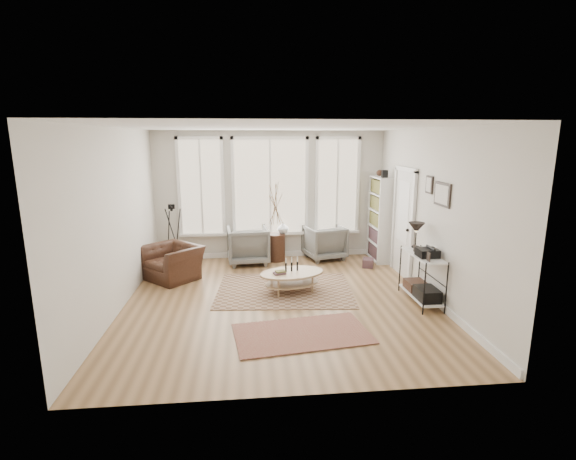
{
  "coord_description": "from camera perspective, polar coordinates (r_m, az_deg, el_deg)",
  "views": [
    {
      "loc": [
        -0.52,
        -6.74,
        2.72
      ],
      "look_at": [
        0.2,
        0.6,
        1.1
      ],
      "focal_mm": 26.0,
      "sensor_mm": 36.0,
      "label": 1
    }
  ],
  "objects": [
    {
      "name": "armchair_left",
      "position": [
        9.3,
        -5.51,
        -2.04
      ],
      "size": [
        0.96,
        0.98,
        0.82
      ],
      "primitive_type": "imported",
      "rotation": [
        0.0,
        0.0,
        3.23
      ],
      "color": "slate",
      "rests_on": "ground"
    },
    {
      "name": "bay_window",
      "position": [
        9.53,
        -2.45,
        5.68
      ],
      "size": [
        4.14,
        0.12,
        2.24
      ],
      "color": "tan",
      "rests_on": "ground"
    },
    {
      "name": "coffee_table",
      "position": [
        7.56,
        0.49,
        -6.36
      ],
      "size": [
        1.33,
        1.03,
        0.54
      ],
      "color": "tan",
      "rests_on": "ground"
    },
    {
      "name": "door",
      "position": [
        8.62,
        15.51,
        1.26
      ],
      "size": [
        0.09,
        1.06,
        2.22
      ],
      "color": "silver",
      "rests_on": "ground"
    },
    {
      "name": "vase",
      "position": [
        9.43,
        -0.68,
        0.34
      ],
      "size": [
        0.28,
        0.28,
        0.26
      ],
      "primitive_type": "imported",
      "rotation": [
        0.0,
        0.0,
        0.15
      ],
      "color": "silver",
      "rests_on": "side_table"
    },
    {
      "name": "book_stack_far",
      "position": [
        9.21,
        10.89,
        -4.55
      ],
      "size": [
        0.22,
        0.25,
        0.14
      ],
      "primitive_type": "cube",
      "rotation": [
        0.0,
        0.0,
        -0.19
      ],
      "color": "brown",
      "rests_on": "ground"
    },
    {
      "name": "rug_runner",
      "position": [
        6.1,
        1.93,
        -13.96
      ],
      "size": [
        2.02,
        1.3,
        0.01
      ],
      "primitive_type": "cube",
      "rotation": [
        0.0,
        0.0,
        0.14
      ],
      "color": "maroon",
      "rests_on": "ground"
    },
    {
      "name": "armchair_right",
      "position": [
        9.64,
        4.99,
        -1.65
      ],
      "size": [
        1.02,
        1.03,
        0.78
      ],
      "primitive_type": "imported",
      "rotation": [
        0.0,
        0.0,
        3.39
      ],
      "color": "slate",
      "rests_on": "ground"
    },
    {
      "name": "bookcase",
      "position": [
        9.6,
        12.43,
        1.51
      ],
      "size": [
        0.31,
        0.85,
        2.06
      ],
      "color": "white",
      "rests_on": "ground"
    },
    {
      "name": "rug_main",
      "position": [
        7.72,
        -0.49,
        -8.19
      ],
      "size": [
        2.56,
        2.01,
        0.01
      ],
      "primitive_type": "cube",
      "rotation": [
        0.0,
        0.0,
        -0.08
      ],
      "color": "brown",
      "rests_on": "ground"
    },
    {
      "name": "room",
      "position": [
        6.91,
        -1.02,
        1.59
      ],
      "size": [
        5.5,
        5.54,
        2.9
      ],
      "color": "#997249",
      "rests_on": "ground"
    },
    {
      "name": "accent_chair",
      "position": [
        8.56,
        -15.53,
        -4.26
      ],
      "size": [
        1.36,
        1.35,
        0.67
      ],
      "primitive_type": "imported",
      "rotation": [
        0.0,
        0.0,
        -0.76
      ],
      "color": "#3A2117",
      "rests_on": "ground"
    },
    {
      "name": "book_stack_near",
      "position": [
        9.21,
        10.89,
        -4.43
      ],
      "size": [
        0.31,
        0.34,
        0.18
      ],
      "primitive_type": "cube",
      "rotation": [
        0.0,
        0.0,
        -0.36
      ],
      "color": "brown",
      "rests_on": "ground"
    },
    {
      "name": "side_table",
      "position": [
        9.35,
        -1.68,
        0.76
      ],
      "size": [
        0.41,
        0.41,
        1.74
      ],
      "color": "#3A2117",
      "rests_on": "ground"
    },
    {
      "name": "tripod_camera",
      "position": [
        9.3,
        -15.42,
        -1.07
      ],
      "size": [
        0.48,
        0.48,
        1.36
      ],
      "color": "black",
      "rests_on": "ground"
    },
    {
      "name": "wall_art",
      "position": [
        7.22,
        19.91,
        4.94
      ],
      "size": [
        0.04,
        0.88,
        0.44
      ],
      "color": "black",
      "rests_on": "ground"
    },
    {
      "name": "low_shelf",
      "position": [
        7.4,
        17.83,
        -5.59
      ],
      "size": [
        0.38,
        1.08,
        1.3
      ],
      "color": "white",
      "rests_on": "ground"
    }
  ]
}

